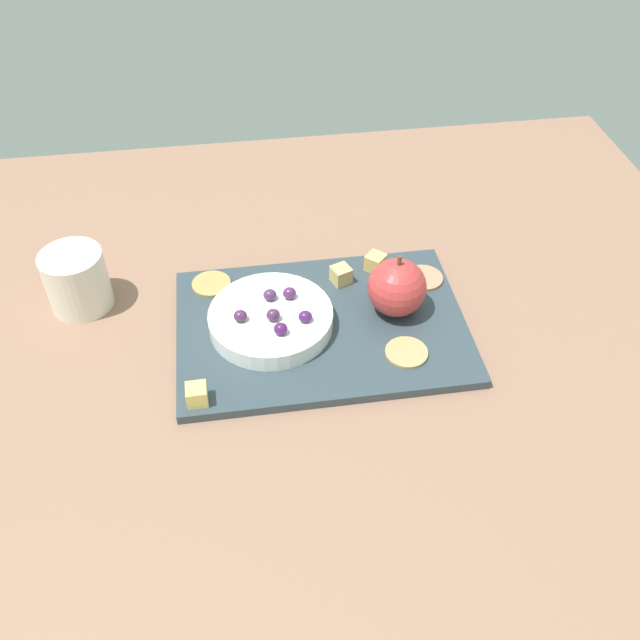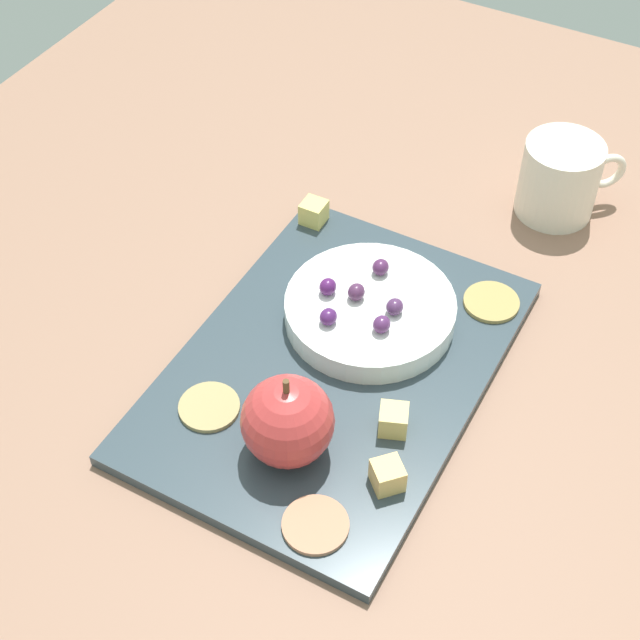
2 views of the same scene
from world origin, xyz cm
name	(u,v)px [view 1 (image 1 of 2)]	position (x,y,z in cm)	size (l,w,h in cm)	color
table	(297,362)	(0.00, 0.00, 1.56)	(119.86, 102.62, 3.12)	#8E6752
platter	(321,326)	(-3.53, -3.39, 3.72)	(35.08, 24.50, 1.20)	#33414A
serving_dish	(271,319)	(2.58, -3.75, 5.45)	(15.01, 15.01, 2.24)	white
apple_whole	(397,288)	(-12.93, -4.44, 7.94)	(7.24, 7.24, 7.24)	#C03838
apple_stem	(400,260)	(-12.93, -4.44, 12.16)	(0.50, 0.50, 1.20)	brown
cheese_cube_0	(375,262)	(-12.12, -12.62, 5.45)	(2.25, 2.25, 2.25)	#F2C36A
cheese_cube_1	(197,395)	(11.65, 6.90, 5.45)	(2.25, 2.25, 2.25)	#EAD56C
cheese_cube_2	(341,275)	(-7.20, -10.75, 5.45)	(2.25, 2.25, 2.25)	#E6CA71
cracker_0	(406,353)	(-12.57, 3.22, 4.53)	(5.03, 5.03, 0.40)	tan
cracker_1	(211,284)	(9.51, -12.48, 4.53)	(5.03, 5.03, 0.40)	tan
cracker_2	(424,278)	(-17.98, -9.64, 4.53)	(5.03, 5.03, 0.40)	tan
grape_0	(280,327)	(1.72, -0.33, 7.32)	(1.63, 1.47, 1.51)	#4D1B59
grape_1	(273,315)	(2.34, -2.47, 7.32)	(1.63, 1.47, 1.51)	#4F2A4C
grape_2	(270,295)	(2.38, -6.13, 7.28)	(1.63, 1.47, 1.42)	#4D2B55
grape_3	(305,316)	(-1.36, -1.71, 7.27)	(1.63, 1.47, 1.39)	#491E5B
grape_4	(240,316)	(6.17, -2.92, 7.27)	(1.63, 1.47, 1.41)	#4E244F
grape_5	(288,293)	(0.17, -6.07, 7.31)	(1.63, 1.47, 1.48)	#512859
cup	(76,280)	(26.02, -12.76, 7.05)	(8.91, 9.36, 7.85)	white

